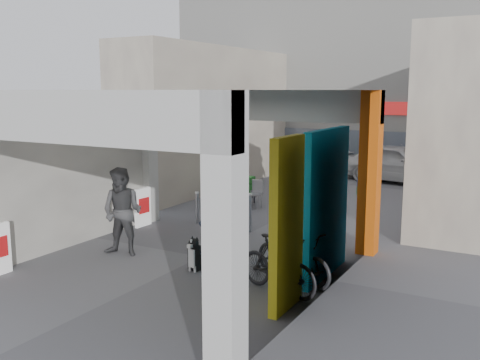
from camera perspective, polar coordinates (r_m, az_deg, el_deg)
The scene contains 20 objects.
ground at distance 11.50m, azimuth -4.21°, elevation -8.17°, with size 90.00×90.00×0.00m, color #5A5A5F.
arcade_canopy at distance 10.04m, azimuth -4.37°, elevation 2.70°, with size 6.40×6.45×6.40m.
far_building at distance 23.90m, azimuth 14.78°, elevation 10.44°, with size 18.00×4.08×8.00m.
plaza_bldg_left at distance 19.72m, azimuth -3.22°, elevation 6.65°, with size 2.00×9.00×5.00m, color beige.
plaza_bldg_right at distance 16.73m, azimuth 23.93°, elevation 5.33°, with size 2.00×9.00×5.00m, color beige.
bollard_left at distance 14.25m, azimuth -4.58°, elevation -2.98°, with size 0.09×0.09×0.82m, color #9A9CA2.
bollard_center at distance 13.33m, azimuth 1.05°, elevation -3.54°, with size 0.09×0.09×0.95m, color #9A9CA2.
bollard_right at distance 12.88m, azimuth 8.51°, elevation -4.38°, with size 0.09×0.09×0.84m, color #9A9CA2.
advert_board_far at distance 14.09m, azimuth -10.32°, elevation -2.85°, with size 0.12×0.55×1.00m.
cafe_set at distance 16.09m, azimuth -0.56°, elevation -1.90°, with size 1.40×1.13×0.85m.
produce_stand at distance 16.76m, azimuth -0.50°, elevation -1.32°, with size 1.27×0.69×0.84m.
crate_stack at distance 18.54m, azimuth 13.07°, elevation -0.68°, with size 0.54×0.49×0.56m.
border_collie at distance 10.63m, azimuth -4.73°, elevation -8.11°, with size 0.26×0.50×0.69m.
man_with_dog at distance 9.81m, azimuth -2.58°, elevation -6.14°, with size 0.62×0.40×1.69m, color black.
man_back_turned at distance 11.62m, azimuth -12.43°, elevation -3.35°, with size 0.92×0.72×1.89m, color #3D3D3F.
man_elderly at distance 12.35m, azimuth 7.52°, elevation -3.29°, with size 0.75×0.49×1.54m, color #5575A5.
man_crates at distance 17.39m, azimuth 5.59°, elevation 1.02°, with size 1.09×0.45×1.85m, color black.
bicycle_front at distance 9.97m, azimuth 5.68°, elevation -8.11°, with size 0.63×1.82×0.95m, color black.
bicycle_rear at distance 9.40m, azimuth 4.08°, elevation -9.03°, with size 0.47×1.68×1.01m, color black.
white_van at distance 21.31m, azimuth 16.55°, elevation 1.74°, with size 1.76×4.36×1.49m, color silver.
Camera 1 is at (6.06, -9.12, 3.50)m, focal length 40.00 mm.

